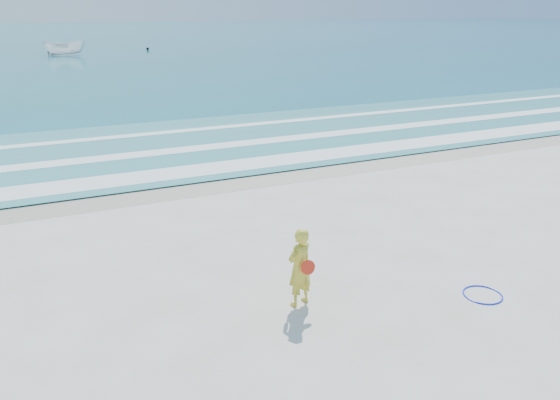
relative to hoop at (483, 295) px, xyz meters
name	(u,v)px	position (x,y,z in m)	size (l,w,h in m)	color
ground	(365,326)	(-2.64, 0.05, -0.01)	(400.00, 400.00, 0.00)	silver
wet_sand	(206,183)	(-2.64, 9.05, -0.01)	(400.00, 2.40, 0.00)	#B2A893
ocean	(45,37)	(-2.64, 105.05, 0.01)	(400.00, 190.00, 0.04)	#19727F
shallow	(167,146)	(-2.64, 14.05, 0.03)	(400.00, 10.00, 0.01)	#59B7AD
foam_near	(194,170)	(-2.64, 10.35, 0.04)	(400.00, 1.40, 0.01)	white
foam_mid	(173,151)	(-2.64, 13.25, 0.04)	(400.00, 0.90, 0.01)	white
foam_far	(153,133)	(-2.64, 16.55, 0.04)	(400.00, 0.60, 0.01)	white
hoop	(483,295)	(0.00, 0.00, 0.00)	(0.74, 0.74, 0.03)	#0D1FFA
boat	(65,48)	(-2.66, 60.45, 0.87)	(1.65, 4.38, 1.69)	white
buoy	(148,49)	(7.28, 64.26, 0.20)	(0.35, 0.35, 0.35)	black
woman	(300,267)	(-3.34, 1.20, 0.74)	(0.64, 0.51, 1.51)	gold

